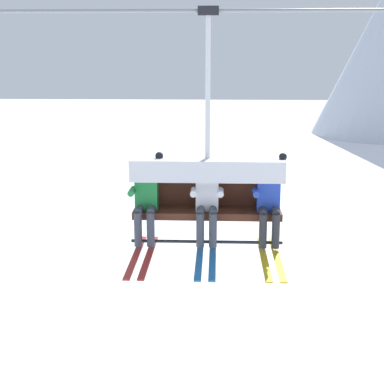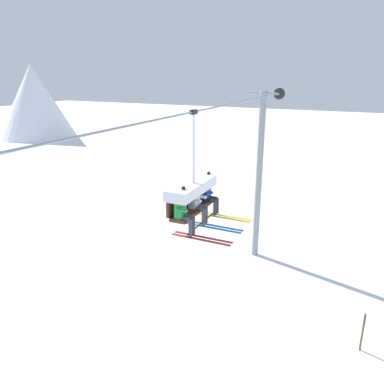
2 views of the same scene
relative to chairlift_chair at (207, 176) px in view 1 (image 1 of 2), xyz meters
The scene contains 5 objects.
lift_cable 2.70m from the chairlift_chair, ahead, with size 19.16×0.05×0.05m.
chairlift_chair is the anchor object (origin of this frame).
skier_green 0.93m from the chairlift_chair, 166.07° to the right, with size 0.48×1.70×1.34m.
skier_white 0.38m from the chairlift_chair, 90.00° to the right, with size 0.46×1.70×1.23m.
skier_blue 0.94m from the chairlift_chair, 13.83° to the right, with size 0.48×1.70×1.34m.
Camera 1 is at (-1.00, -8.95, 8.55)m, focal length 55.00 mm.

